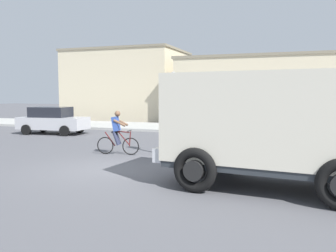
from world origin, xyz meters
TOP-DOWN VIEW (x-y plane):
  - ground_plane at (0.00, 0.00)m, footprint 120.00×120.00m
  - sidewalk_far at (0.00, 13.22)m, footprint 80.00×5.00m
  - truck_foreground at (4.94, -0.54)m, footprint 5.64×3.22m
  - cyclist at (-1.08, 2.61)m, footprint 1.72×0.53m
  - traffic_light_pole at (1.11, 3.02)m, footprint 0.24×0.43m
  - car_red_near at (-8.10, 7.78)m, footprint 4.14×2.16m
  - pedestrian_near_kerb at (0.08, 7.89)m, footprint 0.34×0.22m
  - building_corner_left at (-9.80, 21.43)m, footprint 10.48×7.74m
  - building_mid_block at (2.35, 19.63)m, footprint 11.73×7.33m

SIDE VIEW (x-z plane):
  - ground_plane at x=0.00m, z-range 0.00..0.00m
  - sidewalk_far at x=0.00m, z-range 0.00..0.16m
  - car_red_near at x=-8.10m, z-range 0.02..1.62m
  - pedestrian_near_kerb at x=0.08m, z-range 0.04..1.66m
  - cyclist at x=-1.08m, z-range 0.00..1.72m
  - truck_foreground at x=4.94m, z-range 0.22..3.12m
  - traffic_light_pole at x=1.11m, z-range 0.47..3.67m
  - building_mid_block at x=2.35m, z-range 0.00..5.20m
  - building_corner_left at x=-9.80m, z-range 0.00..6.41m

